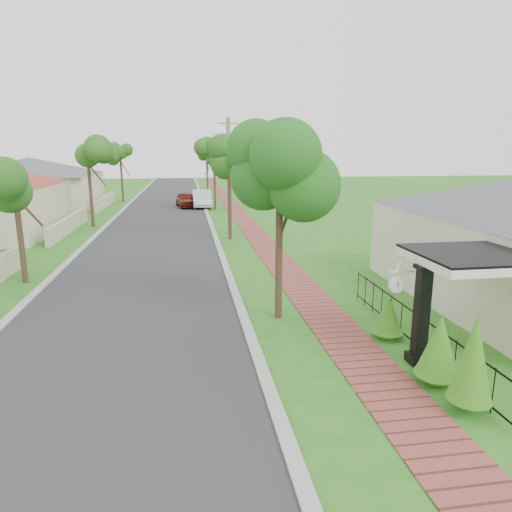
{
  "coord_description": "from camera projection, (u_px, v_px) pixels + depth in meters",
  "views": [
    {
      "loc": [
        -1.0,
        -10.75,
        5.15
      ],
      "look_at": [
        1.37,
        4.88,
        1.5
      ],
      "focal_mm": 32.0,
      "sensor_mm": 36.0,
      "label": 1
    }
  ],
  "objects": [
    {
      "name": "hedge_row",
      "position": [
        433.0,
        345.0,
        10.39
      ],
      "size": [
        0.89,
        4.58,
        2.16
      ],
      "color": "#1C6A15",
      "rests_on": "ground"
    },
    {
      "name": "picket_fence",
      "position": [
        413.0,
        327.0,
        12.26
      ],
      "size": [
        0.03,
        8.02,
        1.0
      ],
      "color": "black",
      "rests_on": "ground"
    },
    {
      "name": "kerb_right",
      "position": [
        212.0,
        228.0,
        31.03
      ],
      "size": [
        0.3,
        120.0,
        0.1
      ],
      "primitive_type": "cube",
      "color": "#9E9E99",
      "rests_on": "ground"
    },
    {
      "name": "kerb_left",
      "position": [
        101.0,
        231.0,
        29.96
      ],
      "size": [
        0.3,
        120.0,
        0.1
      ],
      "primitive_type": "cube",
      "color": "#9E9E99",
      "rests_on": "ground"
    },
    {
      "name": "far_house_grey",
      "position": [
        32.0,
        182.0,
        41.69
      ],
      "size": [
        15.56,
        15.56,
        4.6
      ],
      "color": "beige",
      "rests_on": "ground"
    },
    {
      "name": "porch_post",
      "position": [
        421.0,
        320.0,
        11.12
      ],
      "size": [
        0.48,
        0.48,
        2.52
      ],
      "color": "black",
      "rests_on": "ground"
    },
    {
      "name": "street_trees",
      "position": [
        161.0,
        159.0,
        36.08
      ],
      "size": [
        10.7,
        37.65,
        5.89
      ],
      "color": "#382619",
      "rests_on": "ground"
    },
    {
      "name": "parked_car_white",
      "position": [
        202.0,
        199.0,
        42.49
      ],
      "size": [
        1.74,
        4.81,
        1.58
      ],
      "primitive_type": "imported",
      "rotation": [
        0.0,
        0.0,
        0.01
      ],
      "color": "white",
      "rests_on": "ground"
    },
    {
      "name": "ground",
      "position": [
        232.0,
        357.0,
        11.67
      ],
      "size": [
        160.0,
        160.0,
        0.0
      ],
      "primitive_type": "plane",
      "color": "#276B19",
      "rests_on": "ground"
    },
    {
      "name": "station_clock",
      "position": [
        397.0,
        284.0,
        11.24
      ],
      "size": [
        0.66,
        0.13,
        0.56
      ],
      "color": "white",
      "rests_on": "ground"
    },
    {
      "name": "sidewalk",
      "position": [
        250.0,
        227.0,
        31.41
      ],
      "size": [
        1.5,
        120.0,
        0.03
      ],
      "primitive_type": "cube",
      "color": "brown",
      "rests_on": "ground"
    },
    {
      "name": "road",
      "position": [
        158.0,
        230.0,
        30.49
      ],
      "size": [
        7.0,
        120.0,
        0.02
      ],
      "primitive_type": "cube",
      "color": "#28282B",
      "rests_on": "ground"
    },
    {
      "name": "utility_pole",
      "position": [
        229.0,
        175.0,
        28.84
      ],
      "size": [
        1.2,
        0.24,
        7.21
      ],
      "color": "gray",
      "rests_on": "ground"
    },
    {
      "name": "near_tree",
      "position": [
        280.0,
        176.0,
        13.5
      ],
      "size": [
        2.16,
        2.16,
        5.55
      ],
      "color": "#382619",
      "rests_on": "ground"
    },
    {
      "name": "parked_car_red",
      "position": [
        187.0,
        200.0,
        42.51
      ],
      "size": [
        2.31,
        4.3,
        1.39
      ],
      "primitive_type": "imported",
      "rotation": [
        0.0,
        0.0,
        0.17
      ],
      "color": "#59140D",
      "rests_on": "ground"
    }
  ]
}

